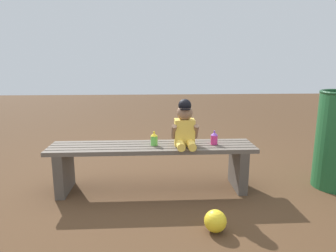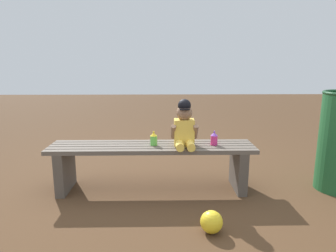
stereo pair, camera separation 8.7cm
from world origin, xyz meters
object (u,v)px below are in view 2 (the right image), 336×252
(park_bench, at_px, (152,159))
(child_figure, at_px, (184,126))
(sippy_cup_left, at_px, (154,139))
(toy_ball, at_px, (211,222))
(sippy_cup_right, at_px, (214,138))

(park_bench, relative_size, child_figure, 4.40)
(sippy_cup_left, bearing_deg, toy_ball, -60.32)
(sippy_cup_right, bearing_deg, park_bench, 179.47)
(child_figure, xyz_separation_m, sippy_cup_left, (-0.26, 0.03, -0.12))
(park_bench, height_order, child_figure, child_figure)
(child_figure, height_order, sippy_cup_right, child_figure)
(park_bench, height_order, toy_ball, park_bench)
(park_bench, relative_size, sippy_cup_left, 14.35)
(sippy_cup_right, height_order, toy_ball, sippy_cup_right)
(park_bench, distance_m, child_figure, 0.41)
(toy_ball, bearing_deg, sippy_cup_left, 119.68)
(child_figure, xyz_separation_m, sippy_cup_right, (0.26, 0.03, -0.12))
(sippy_cup_left, bearing_deg, sippy_cup_right, 0.00)
(park_bench, bearing_deg, sippy_cup_right, -0.53)
(sippy_cup_right, relative_size, toy_ball, 0.82)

